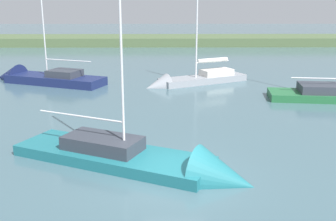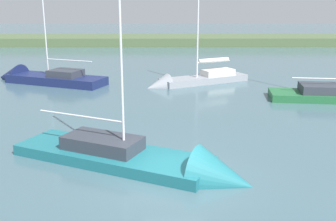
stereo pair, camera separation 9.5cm
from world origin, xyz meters
name	(u,v)px [view 1 (the left image)]	position (x,y,z in m)	size (l,w,h in m)	color
ground_plane	(175,179)	(0.00, 0.00, 0.00)	(200.00, 200.00, 0.00)	#42606B
far_shoreline	(166,44)	(0.00, -46.03, 0.00)	(180.00, 8.00, 2.40)	#4C603D
sailboat_inner_slip	(152,167)	(0.88, -0.96, 0.07)	(9.94, 6.35, 10.56)	#1E6B75
sailboat_far_right	(39,80)	(10.28, -17.79, 0.21)	(9.75, 5.73, 11.11)	navy
sailboat_behind_pier	(191,82)	(-1.73, -17.11, 0.12)	(8.43, 5.55, 9.14)	gray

